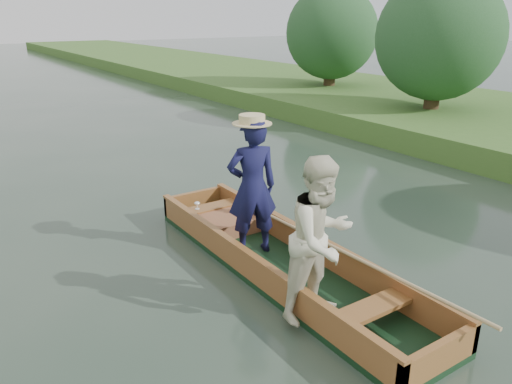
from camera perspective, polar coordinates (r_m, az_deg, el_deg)
ground at (r=6.71m, az=2.89°, el=-9.10°), size 120.00×120.00×0.00m
trees_far at (r=13.93m, az=-15.71°, el=15.82°), size 22.90×14.07×4.39m
punt at (r=6.18m, az=3.18°, el=-4.49°), size 1.35×5.25×1.99m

